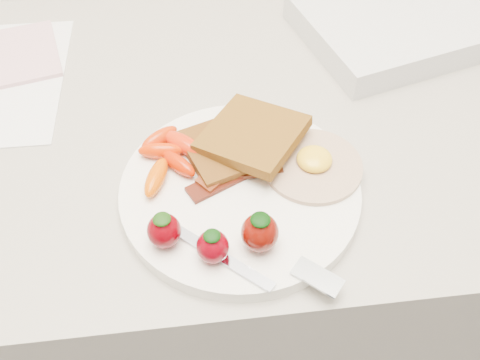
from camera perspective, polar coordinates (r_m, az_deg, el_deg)
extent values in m
cube|color=gray|center=(1.07, -2.48, -10.67)|extent=(2.00, 0.60, 0.90)
cylinder|color=white|center=(0.60, 0.00, -1.16)|extent=(0.27, 0.27, 0.02)
cube|color=#3E1F0B|center=(0.63, -1.40, 3.41)|extent=(0.12, 0.12, 0.01)
cube|color=#4E300D|center=(0.62, 1.34, 4.86)|extent=(0.15, 0.15, 0.02)
cylinder|color=beige|center=(0.62, 7.75, 1.55)|extent=(0.14, 0.14, 0.01)
ellipsoid|color=yellow|center=(0.62, 7.94, 2.24)|extent=(0.05, 0.05, 0.02)
cube|color=black|center=(0.60, -1.41, 0.22)|extent=(0.10, 0.06, 0.00)
cube|color=#441D0E|center=(0.61, 0.02, 1.05)|extent=(0.10, 0.03, 0.00)
cube|color=#511907|center=(0.61, -0.84, 1.80)|extent=(0.09, 0.08, 0.00)
ellipsoid|color=red|center=(0.63, -8.49, 3.10)|extent=(0.05, 0.02, 0.02)
ellipsoid|color=#C02000|center=(0.61, -6.56, 1.72)|extent=(0.05, 0.05, 0.02)
ellipsoid|color=#DA5300|center=(0.60, -8.93, 0.28)|extent=(0.04, 0.06, 0.02)
ellipsoid|color=red|center=(0.63, -6.08, 3.85)|extent=(0.06, 0.06, 0.02)
ellipsoid|color=red|center=(0.64, -8.57, 4.44)|extent=(0.05, 0.04, 0.02)
ellipsoid|color=#5B0007|center=(0.54, -8.10, -5.39)|extent=(0.03, 0.03, 0.04)
ellipsoid|color=#133509|center=(0.53, -8.33, -4.15)|extent=(0.02, 0.02, 0.01)
ellipsoid|color=#64000A|center=(0.53, -2.93, -7.11)|extent=(0.03, 0.03, 0.04)
ellipsoid|color=black|center=(0.51, -3.01, -5.96)|extent=(0.02, 0.02, 0.01)
ellipsoid|color=#570903|center=(0.53, 2.13, -5.63)|extent=(0.04, 0.04, 0.04)
ellipsoid|color=black|center=(0.51, 2.19, -4.25)|extent=(0.02, 0.02, 0.01)
cube|color=silver|center=(0.54, -1.83, -8.28)|extent=(0.10, 0.09, 0.00)
cube|color=silver|center=(0.53, 8.28, -10.19)|extent=(0.05, 0.05, 0.00)
cube|color=#D4A0AA|center=(0.86, -22.07, 12.41)|extent=(0.12, 0.15, 0.01)
cube|color=silver|center=(0.86, 16.39, 15.74)|extent=(0.32, 0.28, 0.04)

